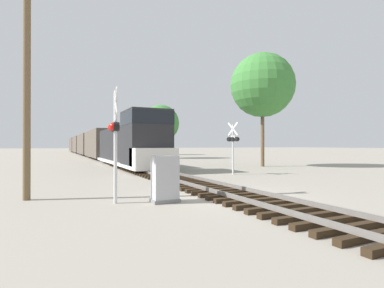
# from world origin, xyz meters

# --- Properties ---
(ground_plane) EXTENTS (400.00, 400.00, 0.00)m
(ground_plane) POSITION_xyz_m (0.00, 0.00, 0.00)
(ground_plane) COLOR gray
(rail_track_bed) EXTENTS (2.60, 160.00, 0.31)m
(rail_track_bed) POSITION_xyz_m (0.00, -0.00, 0.14)
(rail_track_bed) COLOR black
(rail_track_bed) RESTS_ON ground
(freight_train) EXTENTS (3.06, 83.06, 4.53)m
(freight_train) POSITION_xyz_m (0.00, 50.42, 2.11)
(freight_train) COLOR #232326
(freight_train) RESTS_ON ground
(crossing_signal_near) EXTENTS (0.40, 1.01, 3.93)m
(crossing_signal_near) POSITION_xyz_m (-4.37, 0.59, 2.41)
(crossing_signal_near) COLOR silver
(crossing_signal_near) RESTS_ON ground
(crossing_signal_far) EXTENTS (0.52, 1.01, 3.55)m
(crossing_signal_far) POSITION_xyz_m (4.81, 7.36, 2.21)
(crossing_signal_far) COLOR silver
(crossing_signal_far) RESTS_ON ground
(relay_cabinet) EXTENTS (0.94, 0.65, 1.61)m
(relay_cabinet) POSITION_xyz_m (-2.74, 0.04, 0.79)
(relay_cabinet) COLOR slate
(relay_cabinet) RESTS_ON ground
(utility_pole) EXTENTS (1.80, 0.26, 8.70)m
(utility_pole) POSITION_xyz_m (-7.13, 2.55, 4.51)
(utility_pole) COLOR brown
(utility_pole) RESTS_ON ground
(tree_far_right) EXTENTS (5.95, 5.95, 10.56)m
(tree_far_right) POSITION_xyz_m (11.47, 12.64, 7.57)
(tree_far_right) COLOR brown
(tree_far_right) RESTS_ON ground
(tree_mid_background) EXTENTS (5.55, 5.55, 8.08)m
(tree_mid_background) POSITION_xyz_m (8.61, 33.08, 5.28)
(tree_mid_background) COLOR brown
(tree_mid_background) RESTS_ON ground
(tree_deep_background) EXTENTS (4.57, 4.57, 7.68)m
(tree_deep_background) POSITION_xyz_m (13.13, 48.75, 5.38)
(tree_deep_background) COLOR brown
(tree_deep_background) RESTS_ON ground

